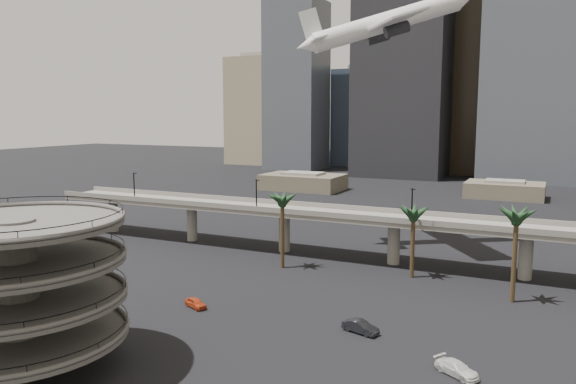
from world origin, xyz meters
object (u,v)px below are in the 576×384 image
at_px(car_b, 360,327).
at_px(parking_ramp, 17,281).
at_px(airborne_jet, 386,23).
at_px(car_a, 196,303).
at_px(car_c, 457,369).
at_px(overpass, 337,219).

bearing_deg(car_b, parking_ramp, 147.03).
distance_m(airborne_jet, car_a, 66.98).
height_order(parking_ramp, airborne_jet, airborne_jet).
xyz_separation_m(car_a, car_c, (36.39, -5.34, 0.05)).
relative_size(airborne_jet, car_c, 6.60).
bearing_deg(car_c, car_b, 93.57).
relative_size(airborne_jet, car_b, 6.98).
bearing_deg(overpass, car_c, -54.58).
distance_m(parking_ramp, car_a, 26.37).
bearing_deg(airborne_jet, parking_ramp, -137.40).
distance_m(parking_ramp, overpass, 60.46).
xyz_separation_m(parking_ramp, car_c, (41.55, 18.84, -9.11)).
bearing_deg(car_a, parking_ramp, -168.68).
distance_m(overpass, car_b, 37.73).
bearing_deg(car_c, car_a, 112.72).
xyz_separation_m(overpass, car_c, (28.55, -40.15, -6.62)).
bearing_deg(parking_ramp, car_a, 77.94).
bearing_deg(car_a, airborne_jet, 9.25).
relative_size(car_b, car_c, 0.95).
bearing_deg(car_b, overpass, 41.05).
distance_m(overpass, car_a, 36.31).
xyz_separation_m(airborne_jet, car_a, (-12.32, -48.92, -44.06)).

